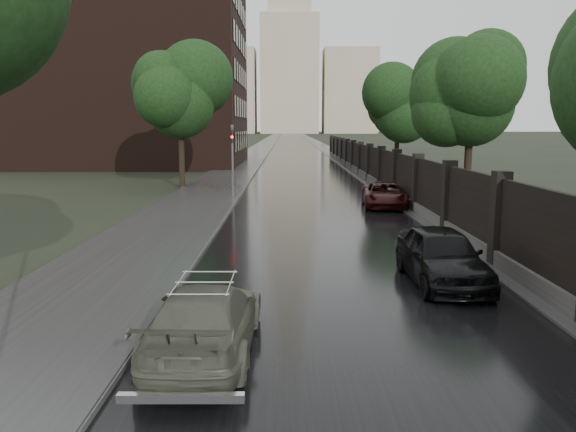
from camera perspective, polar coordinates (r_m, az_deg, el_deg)
The scene contains 13 objects.
road at distance 195.52m, azimuth 0.29°, elevation 7.98°, with size 8.00×420.00×0.02m, color black.
sidewalk_left at distance 195.56m, azimuth -1.48°, elevation 7.99°, with size 4.00×420.00×0.16m, color #2D2D2D.
verge_right at distance 195.63m, azimuth 1.92°, elevation 7.98°, with size 3.00×420.00×0.08m, color #2D2D2D.
fence_right at distance 38.07m, azimuth 8.93°, elevation 4.62°, with size 0.45×75.72×2.70m.
tree_left_far at distance 36.11m, azimuth -10.91°, elevation 11.05°, with size 4.25×4.25×7.39m.
tree_right_b at distance 28.88m, azimuth 18.08°, elevation 10.71°, with size 4.08×4.08×7.01m.
tree_right_c at distance 46.34m, azimuth 11.09°, elevation 10.22°, with size 4.08×4.08×7.01m.
traffic_light at distance 30.65m, azimuth -5.65°, elevation 6.22°, with size 0.16×0.32×4.00m.
brick_building at distance 60.14m, azimuth -16.72°, elevation 14.55°, with size 24.00×18.00×20.00m, color black.
stalinist_tower at distance 307.41m, azimuth 0.15°, elevation 15.56°, with size 92.00×30.00×159.00m.
volga_sedan at distance 9.97m, azimuth -8.40°, elevation -10.37°, with size 1.73×4.25×1.23m, color #555746.
car_right_near at distance 14.59m, azimuth 15.32°, elevation -3.92°, with size 1.69×4.21×1.43m, color black.
car_right_far at distance 27.81m, azimuth 9.75°, elevation 2.12°, with size 2.00×4.33×1.20m, color black.
Camera 1 is at (-1.36, -5.47, 3.93)m, focal length 35.00 mm.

